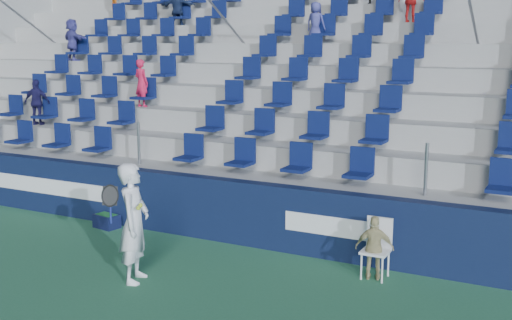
{
  "coord_description": "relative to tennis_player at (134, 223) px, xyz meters",
  "views": [
    {
      "loc": [
        5.35,
        -7.05,
        3.78
      ],
      "look_at": [
        0.2,
        2.8,
        1.7
      ],
      "focal_mm": 45.0,
      "sensor_mm": 36.0,
      "label": 1
    }
  ],
  "objects": [
    {
      "name": "line_judge_chair",
      "position": [
        3.35,
        1.98,
        -0.4
      ],
      "size": [
        0.43,
        0.44,
        0.97
      ],
      "color": "white",
      "rests_on": "ground"
    },
    {
      "name": "line_judge",
      "position": [
        3.35,
        1.83,
        -0.44
      ],
      "size": [
        0.66,
        0.4,
        1.04
      ],
      "primitive_type": "imported",
      "rotation": [
        0.0,
        0.0,
        3.39
      ],
      "color": "tan",
      "rests_on": "ground"
    },
    {
      "name": "grandstand",
      "position": [
        0.85,
        7.57,
        1.18
      ],
      "size": [
        24.0,
        8.17,
        6.63
      ],
      "color": "#9B9B96",
      "rests_on": "ground"
    },
    {
      "name": "ball_bin",
      "position": [
        -2.37,
        2.08,
        -0.8
      ],
      "size": [
        0.56,
        0.42,
        0.29
      ],
      "color": "#0E1334",
      "rests_on": "ground"
    },
    {
      "name": "tennis_player",
      "position": [
        0.0,
        0.0,
        0.0
      ],
      "size": [
        0.74,
        0.81,
        1.91
      ],
      "color": "silver",
      "rests_on": "ground"
    },
    {
      "name": "sponsor_wall",
      "position": [
        0.86,
        2.48,
        -0.36
      ],
      "size": [
        24.0,
        0.32,
        1.2
      ],
      "color": "#10193A",
      "rests_on": "ground"
    },
    {
      "name": "ground",
      "position": [
        0.85,
        -0.67,
        -0.96
      ],
      "size": [
        70.0,
        70.0,
        0.0
      ],
      "primitive_type": "plane",
      "color": "#2E6B47",
      "rests_on": "ground"
    }
  ]
}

